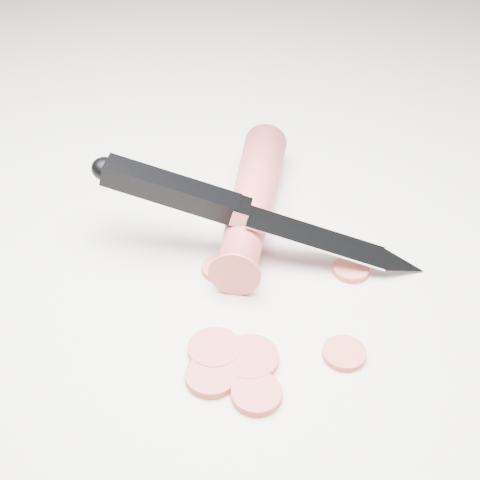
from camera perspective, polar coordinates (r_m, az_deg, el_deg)
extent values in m
plane|color=white|center=(0.54, 0.13, -3.88)|extent=(2.40, 2.40, 0.00)
cylinder|color=#DC454C|center=(0.59, 1.06, 3.43)|extent=(0.10, 0.20, 0.04)
cylinder|color=#DA514A|center=(0.47, -2.44, -11.49)|extent=(0.04, 0.04, 0.01)
cylinder|color=#DA514A|center=(0.49, -2.19, -9.29)|extent=(0.04, 0.04, 0.01)
cylinder|color=#DA514A|center=(0.48, 0.83, -10.06)|extent=(0.04, 0.04, 0.01)
cylinder|color=#DA514A|center=(0.49, 8.88, -9.53)|extent=(0.03, 0.03, 0.01)
cylinder|color=#DA514A|center=(0.56, 9.45, -2.50)|extent=(0.03, 0.03, 0.01)
cylinder|color=#DA514A|center=(0.55, -1.64, -2.42)|extent=(0.03, 0.03, 0.01)
cylinder|color=#DA514A|center=(0.46, 1.43, -12.98)|extent=(0.03, 0.03, 0.01)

